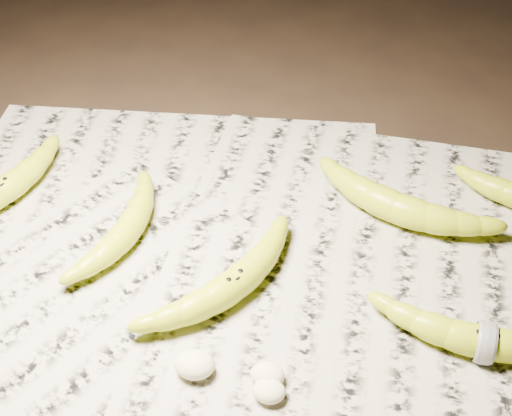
% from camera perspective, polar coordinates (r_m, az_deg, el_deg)
% --- Properties ---
extents(ground, '(3.00, 3.00, 0.00)m').
position_cam_1_polar(ground, '(0.83, -0.17, -4.53)').
color(ground, black).
rests_on(ground, ground).
extents(newspaper_patch, '(0.90, 0.70, 0.01)m').
position_cam_1_polar(newspaper_patch, '(0.81, 1.06, -5.94)').
color(newspaper_patch, '#A49F8D').
rests_on(newspaper_patch, ground).
extents(banana_left_a, '(0.14, 0.21, 0.04)m').
position_cam_1_polar(banana_left_a, '(0.94, -19.77, 1.38)').
color(banana_left_a, '#A3BA17').
rests_on(banana_left_a, newspaper_patch).
extents(banana_left_b, '(0.08, 0.18, 0.03)m').
position_cam_1_polar(banana_left_b, '(0.85, -10.24, -1.51)').
color(banana_left_b, '#A3BA17').
rests_on(banana_left_b, newspaper_patch).
extents(banana_center, '(0.16, 0.20, 0.04)m').
position_cam_1_polar(banana_center, '(0.77, -1.83, -5.99)').
color(banana_center, '#A3BA17').
rests_on(banana_center, newspaper_patch).
extents(banana_taped, '(0.21, 0.07, 0.04)m').
position_cam_1_polar(banana_taped, '(0.76, 17.88, -10.03)').
color(banana_taped, '#A3BA17').
rests_on(banana_taped, newspaper_patch).
extents(banana_upper_a, '(0.22, 0.14, 0.04)m').
position_cam_1_polar(banana_upper_a, '(0.88, 11.21, 0.22)').
color(banana_upper_a, '#A3BA17').
rests_on(banana_upper_a, newspaper_patch).
extents(measuring_tape, '(0.01, 0.04, 0.04)m').
position_cam_1_polar(measuring_tape, '(0.76, 17.88, -10.03)').
color(measuring_tape, white).
rests_on(measuring_tape, newspaper_patch).
extents(flesh_chunk_a, '(0.04, 0.03, 0.02)m').
position_cam_1_polar(flesh_chunk_a, '(0.72, -4.96, -12.19)').
color(flesh_chunk_a, '#FFF6C5').
rests_on(flesh_chunk_a, newspaper_patch).
extents(flesh_chunk_b, '(0.03, 0.03, 0.02)m').
position_cam_1_polar(flesh_chunk_b, '(0.71, 0.91, -13.00)').
color(flesh_chunk_b, '#FFF6C5').
rests_on(flesh_chunk_b, newspaper_patch).
extents(flesh_chunk_c, '(0.03, 0.03, 0.02)m').
position_cam_1_polar(flesh_chunk_c, '(0.70, 1.04, -14.27)').
color(flesh_chunk_c, '#FFF6C5').
rests_on(flesh_chunk_c, newspaper_patch).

